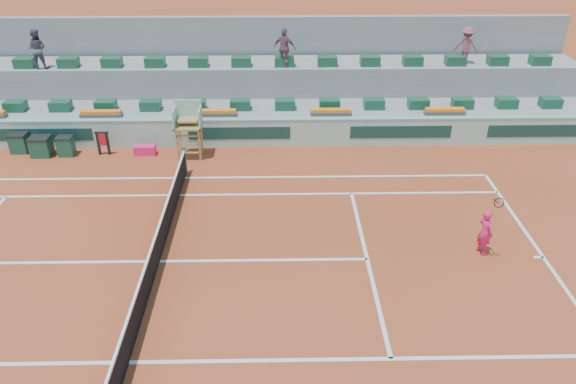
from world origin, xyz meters
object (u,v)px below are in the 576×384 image
Objects in this scene: umpire_chair at (188,122)px; drink_cooler_a at (66,146)px; player_bag at (145,150)px; tennis_player at (485,232)px.

drink_cooler_a is at bearing 178.22° from umpire_chair.
umpire_chair is at bearing -1.78° from drink_cooler_a.
umpire_chair is at bearing -5.11° from player_bag.
player_bag is at bearing 174.89° from umpire_chair.
drink_cooler_a is at bearing -179.77° from player_bag.
player_bag is 1.07× the size of drink_cooler_a.
tennis_player is at bearing -35.74° from umpire_chair.
tennis_player reaches higher than drink_cooler_a.
player_bag is 3.30m from drink_cooler_a.
player_bag is 0.38× the size of umpire_chair.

